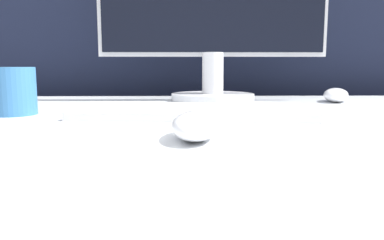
% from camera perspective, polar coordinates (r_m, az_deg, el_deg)
% --- Properties ---
extents(partition_panel, '(5.00, 0.03, 1.39)m').
position_cam_1_polar(partition_panel, '(1.37, -0.73, 2.08)').
color(partition_panel, black).
rests_on(partition_panel, ground_plane).
extents(computer_mouse_near, '(0.07, 0.13, 0.04)m').
position_cam_1_polar(computer_mouse_near, '(0.51, 0.11, -0.84)').
color(computer_mouse_near, white).
rests_on(computer_mouse_near, desk).
extents(keyboard, '(0.47, 0.17, 0.02)m').
position_cam_1_polar(keyboard, '(0.72, -0.13, 1.27)').
color(keyboard, silver).
rests_on(keyboard, desk).
extents(computer_mouse_far, '(0.11, 0.14, 0.04)m').
position_cam_1_polar(computer_mouse_far, '(1.11, 21.07, 3.59)').
color(computer_mouse_far, white).
rests_on(computer_mouse_far, desk).
extents(mug, '(0.09, 0.09, 0.10)m').
position_cam_1_polar(mug, '(0.84, -25.66, 4.00)').
color(mug, teal).
rests_on(mug, desk).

